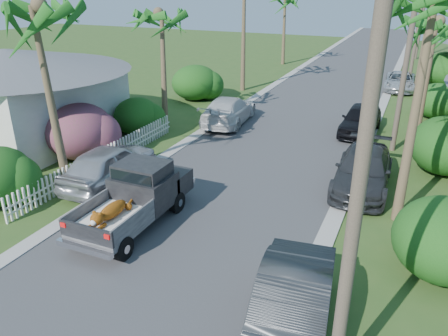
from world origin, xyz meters
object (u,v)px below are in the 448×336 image
at_px(parked_car_rd, 400,82).
at_px(parked_car_lf, 229,110).
at_px(palm_l_a, 36,7).
at_px(utility_pole_a, 359,186).
at_px(palm_r_b, 437,22).
at_px(utility_pole_d, 423,14).
at_px(parked_car_rn, 291,311).
at_px(utility_pole_b, 407,56).
at_px(parked_car_rm, 363,170).
at_px(house_left, 12,98).
at_px(pickup_truck, 139,194).
at_px(palm_l_b, 160,14).
at_px(utility_pole_c, 418,27).
at_px(parked_car_ln, 110,164).
at_px(parked_car_rf, 361,120).

distance_m(parked_car_rd, parked_car_lf, 15.68).
distance_m(palm_l_a, utility_pole_a, 13.03).
distance_m(palm_r_b, utility_pole_d, 28.05).
bearing_deg(parked_car_rd, palm_l_a, -117.18).
distance_m(parked_car_rn, utility_pole_b, 14.66).
relative_size(parked_car_rm, parked_car_rd, 1.09).
height_order(parked_car_rn, house_left, house_left).
xyz_separation_m(pickup_truck, utility_pole_a, (7.51, -4.13, 3.59)).
bearing_deg(parked_car_rn, palm_l_b, 123.11).
xyz_separation_m(pickup_truck, palm_r_b, (8.51, 12.87, 4.94)).
height_order(parked_car_rn, parked_car_rm, parked_car_rn).
xyz_separation_m(palm_l_b, utility_pole_c, (12.40, 16.00, -1.55)).
height_order(parked_car_rd, utility_pole_d, utility_pole_d).
bearing_deg(parked_car_rd, parked_car_ln, -115.34).
relative_size(pickup_truck, parked_car_rm, 0.99).
height_order(palm_r_b, utility_pole_d, utility_pole_d).
bearing_deg(palm_l_b, utility_pole_d, 68.20).
bearing_deg(pickup_truck, parked_car_rm, 41.13).
distance_m(house_left, utility_pole_b, 19.70).
relative_size(parked_car_rm, parked_car_lf, 0.96).
relative_size(utility_pole_a, utility_pole_d, 1.00).
relative_size(parked_car_rn, parked_car_lf, 0.91).
xyz_separation_m(pickup_truck, palm_l_b, (-4.89, 9.87, 5.14)).
height_order(parked_car_lf, utility_pole_b, utility_pole_b).
xyz_separation_m(parked_car_rm, utility_pole_b, (0.81, 5.01, 3.85)).
bearing_deg(utility_pole_b, parked_car_lf, 175.26).
height_order(parked_car_rn, parked_car_ln, parked_car_ln).
xyz_separation_m(parked_car_rm, palm_l_a, (-10.99, -4.99, 6.18)).
xyz_separation_m(parked_car_rf, parked_car_lf, (-7.32, -1.24, 0.00)).
bearing_deg(utility_pole_d, utility_pole_b, -90.00).
distance_m(parked_car_lf, palm_l_a, 12.67).
height_order(parked_car_rf, parked_car_rd, parked_car_rf).
bearing_deg(parked_car_ln, utility_pole_b, -141.77).
height_order(palm_r_b, utility_pole_a, utility_pole_a).
xyz_separation_m(parked_car_rf, utility_pole_b, (1.88, -2.00, 3.82)).
height_order(parked_car_rf, utility_pole_b, utility_pole_b).
relative_size(pickup_truck, utility_pole_a, 0.57).
xyz_separation_m(palm_l_a, palm_l_b, (-0.60, 9.00, -0.79)).
distance_m(utility_pole_a, utility_pole_b, 15.00).
bearing_deg(utility_pole_d, parked_car_rd, -92.13).
xyz_separation_m(house_left, utility_pole_b, (18.60, 6.00, 2.48)).
xyz_separation_m(pickup_truck, parked_car_rf, (5.62, 12.87, -0.23)).
relative_size(parked_car_rd, utility_pole_d, 0.53).
height_order(parked_car_rm, parked_car_rd, parked_car_rm).
relative_size(parked_car_rn, utility_pole_c, 0.54).
xyz_separation_m(parked_car_lf, house_left, (-9.40, -6.76, 1.34)).
bearing_deg(palm_r_b, utility_pole_c, 94.40).
relative_size(parked_car_lf, house_left, 0.60).
distance_m(parked_car_ln, palm_l_a, 6.38).
bearing_deg(utility_pole_a, pickup_truck, 151.17).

